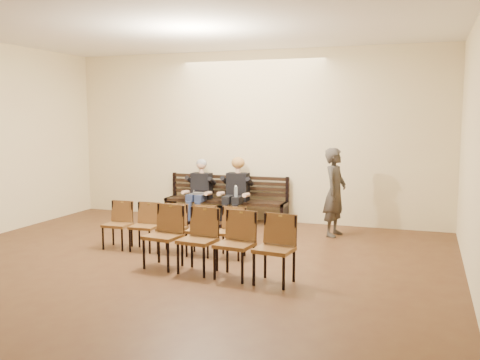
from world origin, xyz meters
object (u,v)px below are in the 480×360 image
(bench, at_px, (225,210))
(seated_woman, at_px, (236,193))
(bag, at_px, (225,213))
(seated_man, at_px, (200,191))
(chair_row_front, at_px, (172,229))
(chair_row_back, at_px, (216,243))
(passerby, at_px, (335,186))
(water_bottle, at_px, (236,198))
(laptop, at_px, (199,194))

(bench, distance_m, seated_woman, 0.51)
(seated_woman, relative_size, bag, 3.25)
(seated_woman, height_order, bag, seated_woman)
(seated_man, distance_m, chair_row_front, 2.64)
(seated_woman, xyz_separation_m, chair_row_back, (0.94, -3.46, -0.18))
(passerby, xyz_separation_m, chair_row_front, (-2.24, -2.08, -0.53))
(chair_row_back, bearing_deg, bag, 115.85)
(bench, distance_m, chair_row_back, 3.78)
(seated_woman, height_order, chair_row_front, seated_woman)
(bench, height_order, seated_woman, seated_woman)
(seated_woman, distance_m, bag, 0.63)
(seated_man, bearing_deg, seated_woman, 0.00)
(water_bottle, bearing_deg, chair_row_front, -96.52)
(bench, relative_size, water_bottle, 11.18)
(chair_row_front, relative_size, chair_row_back, 1.08)
(seated_man, distance_m, water_bottle, 0.93)
(bag, relative_size, passerby, 0.21)
(seated_woman, distance_m, chair_row_back, 3.58)
(seated_woman, xyz_separation_m, laptop, (-0.77, -0.14, -0.05))
(laptop, distance_m, bag, 0.71)
(seated_man, bearing_deg, laptop, -75.28)
(water_bottle, height_order, passerby, passerby)
(chair_row_front, xyz_separation_m, chair_row_back, (1.11, -0.90, 0.06))
(passerby, bearing_deg, bench, 85.85)
(laptop, xyz_separation_m, passerby, (2.84, -0.34, 0.35))
(bench, relative_size, chair_row_front, 1.09)
(passerby, bearing_deg, bag, 83.95)
(passerby, bearing_deg, laptop, 93.37)
(water_bottle, bearing_deg, seated_man, 163.18)
(seated_man, relative_size, bag, 3.18)
(chair_row_back, bearing_deg, passerby, 75.89)
(laptop, distance_m, chair_row_front, 2.50)
(seated_woman, distance_m, passerby, 2.14)
(chair_row_front, bearing_deg, bench, 90.60)
(passerby, relative_size, chair_row_front, 0.78)
(seated_man, distance_m, seated_woman, 0.81)
(bench, height_order, chair_row_back, chair_row_back)
(seated_man, relative_size, laptop, 3.65)
(bag, bearing_deg, bench, -60.67)
(bench, xyz_separation_m, seated_man, (-0.52, -0.12, 0.39))
(bag, bearing_deg, seated_man, -154.80)
(water_bottle, height_order, chair_row_front, chair_row_front)
(water_bottle, distance_m, bag, 0.77)
(bench, bearing_deg, bag, 119.33)
(seated_man, bearing_deg, chair_row_front, -76.16)
(seated_man, height_order, laptop, seated_man)
(passerby, height_order, chair_row_back, passerby)
(passerby, bearing_deg, water_bottle, 94.11)
(seated_woman, bearing_deg, chair_row_front, -93.91)
(passerby, height_order, chair_row_front, passerby)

